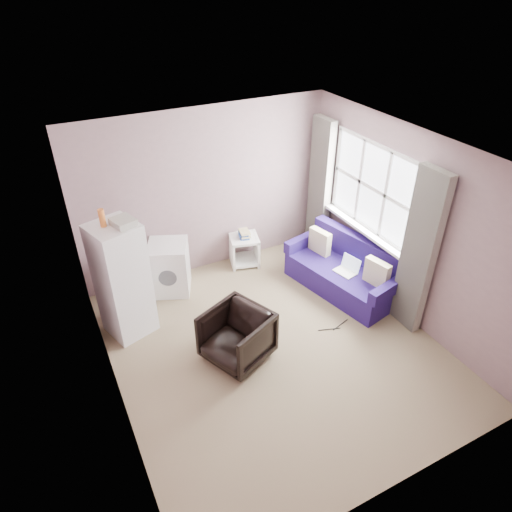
{
  "coord_description": "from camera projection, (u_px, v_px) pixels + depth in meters",
  "views": [
    {
      "loc": [
        -2.12,
        -3.64,
        4.1
      ],
      "look_at": [
        0.05,
        0.6,
        1.0
      ],
      "focal_mm": 32.0,
      "sensor_mm": 36.0,
      "label": 1
    }
  ],
  "objects": [
    {
      "name": "room",
      "position": [
        278.0,
        263.0,
        5.09
      ],
      "size": [
        3.84,
        4.24,
        2.54
      ],
      "color": "#8E7B5C",
      "rests_on": "ground"
    },
    {
      "name": "armchair",
      "position": [
        237.0,
        335.0,
        5.41
      ],
      "size": [
        0.89,
        0.91,
        0.73
      ],
      "primitive_type": "imported",
      "rotation": [
        0.0,
        0.0,
        -1.17
      ],
      "color": "black",
      "rests_on": "ground"
    },
    {
      "name": "fridge",
      "position": [
        122.0,
        280.0,
        5.62
      ],
      "size": [
        0.67,
        0.67,
        1.77
      ],
      "rotation": [
        0.0,
        0.0,
        0.31
      ],
      "color": "white",
      "rests_on": "ground"
    },
    {
      "name": "washing_machine",
      "position": [
        169.0,
        266.0,
        6.55
      ],
      "size": [
        0.71,
        0.71,
        0.76
      ],
      "rotation": [
        0.0,
        0.0,
        -0.41
      ],
      "color": "white",
      "rests_on": "ground"
    },
    {
      "name": "side_table",
      "position": [
        244.0,
        248.0,
        7.2
      ],
      "size": [
        0.53,
        0.53,
        0.59
      ],
      "rotation": [
        0.0,
        0.0,
        -0.27
      ],
      "color": "white",
      "rests_on": "ground"
    },
    {
      "name": "sofa",
      "position": [
        345.0,
        271.0,
        6.65
      ],
      "size": [
        1.13,
        1.85,
        0.77
      ],
      "rotation": [
        0.0,
        0.0,
        0.22
      ],
      "color": "navy",
      "rests_on": "ground"
    },
    {
      "name": "window_dressing",
      "position": [
        363.0,
        215.0,
        6.36
      ],
      "size": [
        0.17,
        2.62,
        2.18
      ],
      "color": "white",
      "rests_on": "ground"
    },
    {
      "name": "floor_cables",
      "position": [
        335.0,
        327.0,
        6.05
      ],
      "size": [
        0.48,
        0.11,
        0.01
      ],
      "rotation": [
        0.0,
        0.0,
        0.03
      ],
      "color": "black",
      "rests_on": "ground"
    }
  ]
}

